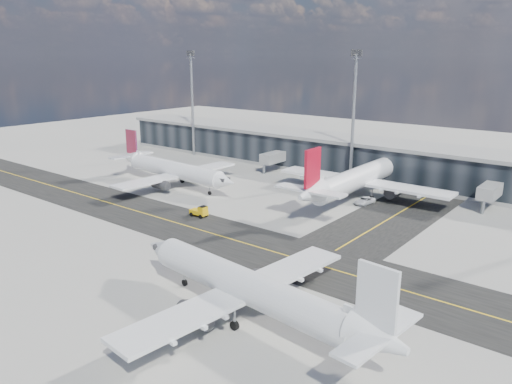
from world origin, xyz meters
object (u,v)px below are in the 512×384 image
airliner_af (173,170)px  service_van (365,201)px  baggage_tug (200,211)px  airliner_near (251,289)px  airliner_redtail (358,178)px

airliner_af → service_van: airliner_af is taller
airliner_af → baggage_tug: size_ratio=10.94×
baggage_tug → airliner_af: bearing=-122.6°
airliner_near → service_van: size_ratio=7.58×
airliner_near → service_van: airliner_near is taller
airliner_af → service_van: size_ratio=7.50×
airliner_af → baggage_tug: (20.11, -12.07, -2.55)m
airliner_af → airliner_near: (49.54, -33.98, 0.04)m
airliner_near → baggage_tug: (-29.44, 21.91, -2.59)m
baggage_tug → service_van: 31.93m
airliner_redtail → airliner_near: size_ratio=1.15×
airliner_redtail → airliner_af: bearing=-156.7°
airliner_af → airliner_redtail: airliner_redtail is taller
airliner_af → airliner_redtail: 39.85m
airliner_af → service_van: 41.70m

